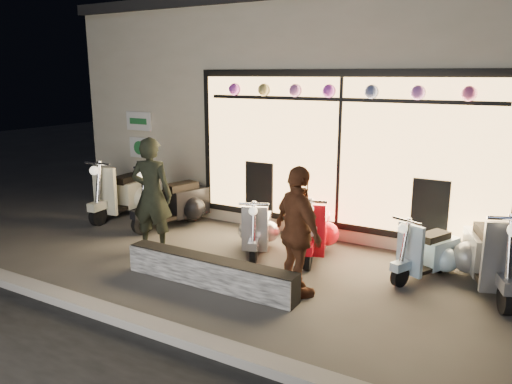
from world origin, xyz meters
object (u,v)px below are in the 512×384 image
at_px(scooter_red, 314,229).
at_px(man, 152,195).
at_px(woman, 298,232).
at_px(graffiti_barrier, 210,272).
at_px(scooter_silver, 258,228).

bearing_deg(scooter_red, man, -170.06).
bearing_deg(scooter_red, woman, -90.78).
bearing_deg(woman, man, 26.36).
distance_m(graffiti_barrier, scooter_silver, 1.62).
distance_m(scooter_red, woman, 1.66).
bearing_deg(man, scooter_silver, -164.47).
xyz_separation_m(scooter_silver, scooter_red, (0.88, 0.27, 0.04)).
height_order(graffiti_barrier, woman, woman).
bearing_deg(graffiti_barrier, scooter_red, 69.27).
height_order(man, woman, man).
xyz_separation_m(man, woman, (2.75, -0.38, -0.07)).
distance_m(graffiti_barrier, woman, 1.36).
bearing_deg(woman, graffiti_barrier, 50.28).
height_order(scooter_silver, woman, woman).
bearing_deg(graffiti_barrier, man, 156.20).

